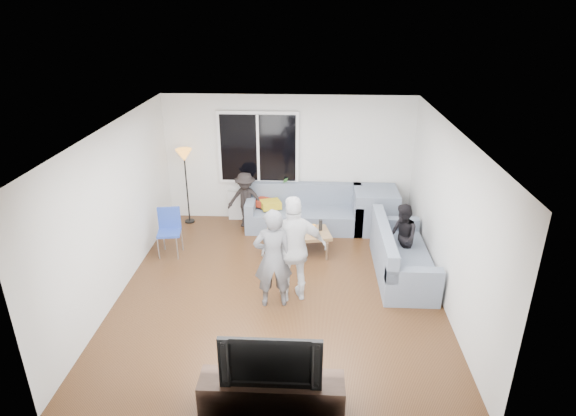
# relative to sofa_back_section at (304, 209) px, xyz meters

# --- Properties ---
(floor) EXTENTS (5.00, 5.50, 0.04)m
(floor) POSITION_rel_sofa_back_section_xyz_m (-0.34, -2.27, -0.45)
(floor) COLOR #56351C
(floor) RESTS_ON ground
(ceiling) EXTENTS (5.00, 5.50, 0.04)m
(ceiling) POSITION_rel_sofa_back_section_xyz_m (-0.34, -2.27, 2.20)
(ceiling) COLOR white
(ceiling) RESTS_ON ground
(wall_back) EXTENTS (5.00, 0.04, 2.60)m
(wall_back) POSITION_rel_sofa_back_section_xyz_m (-0.34, 0.50, 0.88)
(wall_back) COLOR silver
(wall_back) RESTS_ON ground
(wall_front) EXTENTS (5.00, 0.04, 2.60)m
(wall_front) POSITION_rel_sofa_back_section_xyz_m (-0.34, -5.04, 0.88)
(wall_front) COLOR silver
(wall_front) RESTS_ON ground
(wall_left) EXTENTS (0.04, 5.50, 2.60)m
(wall_left) POSITION_rel_sofa_back_section_xyz_m (-2.86, -2.27, 0.88)
(wall_left) COLOR silver
(wall_left) RESTS_ON ground
(wall_right) EXTENTS (0.04, 5.50, 2.60)m
(wall_right) POSITION_rel_sofa_back_section_xyz_m (2.18, -2.27, 0.88)
(wall_right) COLOR silver
(wall_right) RESTS_ON ground
(window_frame) EXTENTS (1.62, 0.06, 1.47)m
(window_frame) POSITION_rel_sofa_back_section_xyz_m (-0.94, 0.42, 1.12)
(window_frame) COLOR white
(window_frame) RESTS_ON wall_back
(window_glass) EXTENTS (1.50, 0.02, 1.35)m
(window_glass) POSITION_rel_sofa_back_section_xyz_m (-0.94, 0.38, 1.12)
(window_glass) COLOR black
(window_glass) RESTS_ON window_frame
(window_mullion) EXTENTS (0.05, 0.03, 1.35)m
(window_mullion) POSITION_rel_sofa_back_section_xyz_m (-0.94, 0.37, 1.12)
(window_mullion) COLOR white
(window_mullion) RESTS_ON window_frame
(radiator) EXTENTS (1.30, 0.12, 0.62)m
(radiator) POSITION_rel_sofa_back_section_xyz_m (-0.94, 0.38, -0.11)
(radiator) COLOR silver
(radiator) RESTS_ON floor
(potted_plant) EXTENTS (0.22, 0.20, 0.33)m
(potted_plant) POSITION_rel_sofa_back_section_xyz_m (-0.42, 0.35, 0.36)
(potted_plant) COLOR #396B2B
(potted_plant) RESTS_ON radiator
(vase) EXTENTS (0.16, 0.16, 0.15)m
(vase) POSITION_rel_sofa_back_section_xyz_m (-1.15, 0.35, 0.27)
(vase) COLOR white
(vase) RESTS_ON radiator
(sofa_back_section) EXTENTS (2.30, 0.85, 0.85)m
(sofa_back_section) POSITION_rel_sofa_back_section_xyz_m (0.00, 0.00, 0.00)
(sofa_back_section) COLOR slate
(sofa_back_section) RESTS_ON floor
(sofa_right_section) EXTENTS (2.00, 0.85, 0.85)m
(sofa_right_section) POSITION_rel_sofa_back_section_xyz_m (1.68, -1.72, 0.00)
(sofa_right_section) COLOR slate
(sofa_right_section) RESTS_ON floor
(sofa_corner) EXTENTS (0.85, 0.85, 0.85)m
(sofa_corner) POSITION_rel_sofa_back_section_xyz_m (1.41, 0.00, 0.00)
(sofa_corner) COLOR slate
(sofa_corner) RESTS_ON floor
(cushion_yellow) EXTENTS (0.47, 0.43, 0.14)m
(cushion_yellow) POSITION_rel_sofa_back_section_xyz_m (-0.67, -0.02, 0.09)
(cushion_yellow) COLOR gold
(cushion_yellow) RESTS_ON sofa_back_section
(cushion_red) EXTENTS (0.45, 0.43, 0.13)m
(cushion_red) POSITION_rel_sofa_back_section_xyz_m (-0.79, 0.06, 0.09)
(cushion_red) COLOR maroon
(cushion_red) RESTS_ON sofa_back_section
(coffee_table) EXTENTS (1.20, 0.81, 0.40)m
(coffee_table) POSITION_rel_sofa_back_section_xyz_m (-0.07, -1.06, -0.22)
(coffee_table) COLOR olive
(coffee_table) RESTS_ON floor
(pitcher) EXTENTS (0.17, 0.17, 0.17)m
(pitcher) POSITION_rel_sofa_back_section_xyz_m (-0.17, -0.99, 0.06)
(pitcher) COLOR maroon
(pitcher) RESTS_ON coffee_table
(side_chair) EXTENTS (0.46, 0.46, 0.86)m
(side_chair) POSITION_rel_sofa_back_section_xyz_m (-2.39, -1.24, 0.01)
(side_chair) COLOR #2540A1
(side_chair) RESTS_ON floor
(floor_lamp) EXTENTS (0.32, 0.32, 1.56)m
(floor_lamp) POSITION_rel_sofa_back_section_xyz_m (-2.39, 0.17, 0.36)
(floor_lamp) COLOR orange
(floor_lamp) RESTS_ON floor
(player_left) EXTENTS (0.62, 0.46, 1.56)m
(player_left) POSITION_rel_sofa_back_section_xyz_m (-0.41, -2.69, 0.36)
(player_left) COLOR #505155
(player_left) RESTS_ON floor
(player_right) EXTENTS (1.06, 0.63, 1.69)m
(player_right) POSITION_rel_sofa_back_section_xyz_m (-0.10, -2.52, 0.42)
(player_right) COLOR silver
(player_right) RESTS_ON floor
(spectator_right) EXTENTS (0.53, 0.63, 1.16)m
(spectator_right) POSITION_rel_sofa_back_section_xyz_m (1.68, -1.50, 0.16)
(spectator_right) COLOR black
(spectator_right) RESTS_ON floor
(spectator_back) EXTENTS (0.79, 0.53, 1.15)m
(spectator_back) POSITION_rel_sofa_back_section_xyz_m (-1.18, 0.03, 0.15)
(spectator_back) COLOR black
(spectator_back) RESTS_ON floor
(tv_console) EXTENTS (1.60, 0.40, 0.44)m
(tv_console) POSITION_rel_sofa_back_section_xyz_m (-0.26, -4.77, -0.20)
(tv_console) COLOR #37241B
(tv_console) RESTS_ON floor
(television) EXTENTS (1.09, 0.14, 0.63)m
(television) POSITION_rel_sofa_back_section_xyz_m (-0.26, -4.77, 0.33)
(television) COLOR black
(television) RESTS_ON tv_console
(bottle_b) EXTENTS (0.08, 0.08, 0.23)m
(bottle_b) POSITION_rel_sofa_back_section_xyz_m (-0.23, -1.14, 0.09)
(bottle_b) COLOR #1D8C19
(bottle_b) RESTS_ON coffee_table
(bottle_d) EXTENTS (0.07, 0.07, 0.22)m
(bottle_d) POSITION_rel_sofa_back_section_xyz_m (0.19, -1.16, 0.08)
(bottle_d) COLOR orange
(bottle_d) RESTS_ON coffee_table
(bottle_e) EXTENTS (0.07, 0.07, 0.21)m
(bottle_e) POSITION_rel_sofa_back_section_xyz_m (0.32, -0.92, 0.08)
(bottle_e) COLOR black
(bottle_e) RESTS_ON coffee_table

